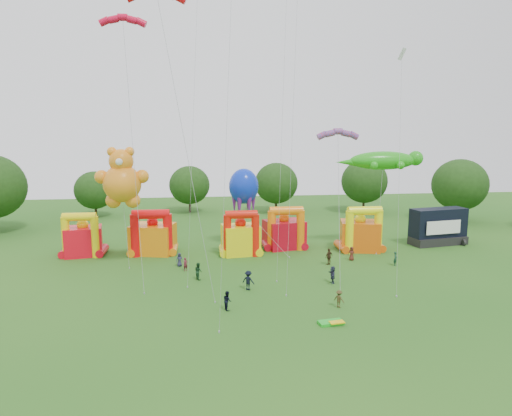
{
  "coord_description": "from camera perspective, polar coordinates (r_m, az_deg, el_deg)",
  "views": [
    {
      "loc": [
        -6.02,
        -29.37,
        15.27
      ],
      "look_at": [
        -0.37,
        18.0,
        7.37
      ],
      "focal_mm": 32.0,
      "sensor_mm": 36.0,
      "label": 1
    }
  ],
  "objects": [
    {
      "name": "spectator_6",
      "position": [
        56.5,
        11.86,
        -5.59
      ],
      "size": [
        0.98,
        0.93,
        1.68
      ],
      "primitive_type": "imported",
      "rotation": [
        0.0,
        0.0,
        5.6
      ],
      "color": "#542118",
      "rests_on": "ground"
    },
    {
      "name": "teddy_bear_kite",
      "position": [
        53.3,
        -16.37,
        3.02
      ],
      "size": [
        5.95,
        4.23,
        13.82
      ],
      "color": "orange",
      "rests_on": "ground"
    },
    {
      "name": "bouncy_castle_4",
      "position": [
        61.1,
        12.94,
        -3.09
      ],
      "size": [
        5.65,
        4.91,
        6.04
      ],
      "color": "#DF560C",
      "rests_on": "ground"
    },
    {
      "name": "bouncy_castle_1",
      "position": [
        59.47,
        -12.79,
        -3.48
      ],
      "size": [
        5.96,
        5.21,
        5.91
      ],
      "color": "orange",
      "rests_on": "ground"
    },
    {
      "name": "ground",
      "position": [
        33.65,
        4.47,
        -17.62
      ],
      "size": [
        160.0,
        160.0,
        0.0
      ],
      "primitive_type": "plane",
      "color": "#205818",
      "rests_on": "ground"
    },
    {
      "name": "parafoil_kites",
      "position": [
        43.88,
        -5.28,
        5.25
      ],
      "size": [
        26.85,
        10.31,
        28.4
      ],
      "color": "red",
      "rests_on": "ground"
    },
    {
      "name": "spectator_4",
      "position": [
        54.16,
        9.11,
        -6.02
      ],
      "size": [
        1.22,
        1.0,
        1.94
      ],
      "primitive_type": "imported",
      "rotation": [
        0.0,
        0.0,
        3.69
      ],
      "color": "#402A19",
      "rests_on": "ground"
    },
    {
      "name": "octopus_kite",
      "position": [
        59.49,
        0.33,
        -1.27
      ],
      "size": [
        7.11,
        8.75,
        10.66
      ],
      "color": "#0D2CC3",
      "rests_on": "ground"
    },
    {
      "name": "folded_kite_bundle",
      "position": [
        38.39,
        9.44,
        -13.94
      ],
      "size": [
        2.12,
        1.32,
        0.31
      ],
      "color": "green",
      "rests_on": "ground"
    },
    {
      "name": "diamond_kites",
      "position": [
        43.97,
        1.76,
        11.3
      ],
      "size": [
        22.23,
        18.05,
        38.23
      ],
      "color": "red",
      "rests_on": "ground"
    },
    {
      "name": "spectator_0",
      "position": [
        53.64,
        -9.55,
        -6.39
      ],
      "size": [
        0.85,
        0.63,
        1.58
      ],
      "primitive_type": "imported",
      "rotation": [
        0.0,
        0.0,
        0.17
      ],
      "color": "#292944",
      "rests_on": "ground"
    },
    {
      "name": "tree_ring",
      "position": [
        31.69,
        2.25,
        -7.13
      ],
      "size": [
        125.44,
        127.56,
        12.07
      ],
      "color": "#352314",
      "rests_on": "ground"
    },
    {
      "name": "gecko_kite",
      "position": [
        61.53,
        15.4,
        2.75
      ],
      "size": [
        11.82,
        5.6,
        13.0
      ],
      "color": "#23A016",
      "rests_on": "ground"
    },
    {
      "name": "spectator_3",
      "position": [
        45.19,
        -0.97,
        -9.04
      ],
      "size": [
        1.45,
        1.29,
        1.95
      ],
      "primitive_type": "imported",
      "rotation": [
        0.0,
        0.0,
        2.57
      ],
      "color": "black",
      "rests_on": "ground"
    },
    {
      "name": "bouncy_castle_3",
      "position": [
        60.84,
        3.58,
        -2.99
      ],
      "size": [
        5.68,
        4.97,
        5.83
      ],
      "color": "red",
      "rests_on": "ground"
    },
    {
      "name": "stage_trailer",
      "position": [
        67.75,
        21.81,
        -2.21
      ],
      "size": [
        8.16,
        4.23,
        5.04
      ],
      "color": "black",
      "rests_on": "ground"
    },
    {
      "name": "spectator_1",
      "position": [
        51.8,
        -8.8,
        -6.97
      ],
      "size": [
        0.66,
        0.63,
        1.52
      ],
      "primitive_type": "imported",
      "rotation": [
        0.0,
        0.0,
        0.68
      ],
      "color": "maroon",
      "rests_on": "ground"
    },
    {
      "name": "spectator_9",
      "position": [
        41.62,
        10.35,
        -11.11
      ],
      "size": [
        1.1,
        1.17,
        1.59
      ],
      "primitive_type": "imported",
      "rotation": [
        0.0,
        0.0,
        2.26
      ],
      "color": "#403719",
      "rests_on": "ground"
    },
    {
      "name": "spectator_5",
      "position": [
        47.81,
        9.55,
        -8.22
      ],
      "size": [
        0.61,
        1.69,
        1.8
      ],
      "primitive_type": "imported",
      "rotation": [
        0.0,
        0.0,
        4.66
      ],
      "color": "#262B40",
      "rests_on": "ground"
    },
    {
      "name": "spectator_2",
      "position": [
        48.69,
        -7.21,
        -7.83
      ],
      "size": [
        1.0,
        1.09,
        1.81
      ],
      "primitive_type": "imported",
      "rotation": [
        0.0,
        0.0,
        2.03
      ],
      "color": "#16391D",
      "rests_on": "ground"
    },
    {
      "name": "bouncy_castle_0",
      "position": [
        61.07,
        -20.82,
        -3.6
      ],
      "size": [
        5.02,
        4.3,
        5.66
      ],
      "color": "red",
      "rests_on": "ground"
    },
    {
      "name": "bouncy_castle_2",
      "position": [
        57.65,
        -1.92,
        -3.66
      ],
      "size": [
        4.93,
        4.19,
        5.84
      ],
      "color": "yellow",
      "rests_on": "ground"
    },
    {
      "name": "spectator_7",
      "position": [
        55.62,
        17.04,
        -6.08
      ],
      "size": [
        0.67,
        0.71,
        1.63
      ],
      "primitive_type": "imported",
      "rotation": [
        0.0,
        0.0,
        0.93
      ],
      "color": "#173B28",
      "rests_on": "ground"
    },
    {
      "name": "spectator_8",
      "position": [
        40.51,
        -3.61,
        -11.47
      ],
      "size": [
        0.85,
        0.97,
        1.7
      ],
      "primitive_type": "imported",
      "rotation": [
        0.0,
        0.0,
        1.85
      ],
      "color": "black",
      "rests_on": "ground"
    }
  ]
}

